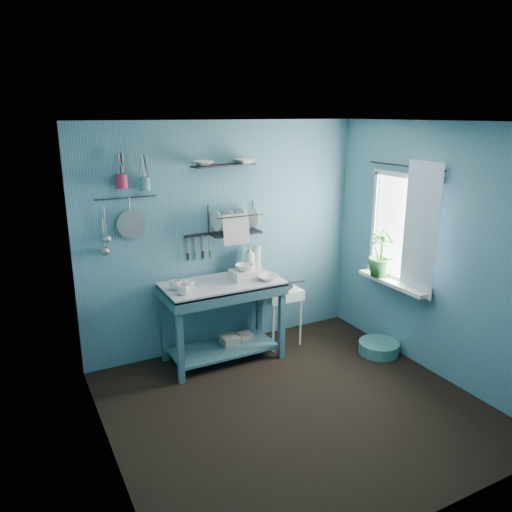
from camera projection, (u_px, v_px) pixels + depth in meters
name	position (u px, v px, depth m)	size (l,w,h in m)	color
floor	(294.00, 406.00, 4.53)	(3.20, 3.20, 0.00)	black
ceiling	(301.00, 122.00, 3.84)	(3.20, 3.20, 0.00)	silver
wall_back	(225.00, 238.00, 5.46)	(3.20, 3.20, 0.00)	#3E6E7F
wall_front	(435.00, 347.00, 2.91)	(3.20, 3.20, 0.00)	#3E6E7F
wall_left	(103.00, 309.00, 3.47)	(3.00, 3.00, 0.00)	#3E6E7F
wall_right	(436.00, 252.00, 4.90)	(3.00, 3.00, 0.00)	#3E6E7F
work_counter	(223.00, 321.00, 5.29)	(1.24, 0.62, 0.88)	#2E5862
mug_left	(183.00, 290.00, 4.81)	(0.12, 0.12, 0.10)	silver
mug_mid	(190.00, 285.00, 4.94)	(0.10, 0.10, 0.09)	silver
mug_right	(176.00, 285.00, 4.93)	(0.12, 0.12, 0.10)	silver
wash_tub	(245.00, 275.00, 5.25)	(0.28, 0.22, 0.10)	silver
tub_bowl	(245.00, 267.00, 5.23)	(0.20, 0.20, 0.06)	silver
soap_bottle	(250.00, 258.00, 5.49)	(0.12, 0.12, 0.30)	silver
water_bottle	(257.00, 258.00, 5.55)	(0.09, 0.09, 0.28)	silver
counter_bowl	(267.00, 277.00, 5.24)	(0.22, 0.22, 0.05)	silver
hotplate_stand	(279.00, 315.00, 5.71)	(0.42, 0.42, 0.66)	white
frying_pan	(280.00, 285.00, 5.61)	(0.30, 0.30, 0.04)	black
knife_strip	(198.00, 235.00, 5.28)	(0.32, 0.02, 0.03)	black
dish_rack	(235.00, 219.00, 5.32)	(0.55, 0.24, 0.32)	black
upper_shelf	(224.00, 165.00, 5.14)	(0.70, 0.18, 0.01)	black
shelf_bowl_left	(203.00, 164.00, 5.03)	(0.20, 0.20, 0.05)	silver
shelf_bowl_right	(244.00, 161.00, 5.23)	(0.20, 0.20, 0.05)	silver
utensil_cup_magenta	(122.00, 181.00, 4.72)	(0.11, 0.11, 0.13)	#A51E3B
utensil_cup_teal	(145.00, 184.00, 4.83)	(0.11, 0.11, 0.13)	teal
colander	(131.00, 224.00, 4.89)	(0.28, 0.28, 0.03)	gray
ladle_outer	(105.00, 221.00, 4.78)	(0.01, 0.01, 0.30)	gray
ladle_inner	(103.00, 234.00, 4.80)	(0.01, 0.01, 0.30)	gray
hook_rail	(126.00, 198.00, 4.83)	(0.01, 0.01, 0.60)	black
window_glass	(403.00, 228.00, 5.23)	(1.10, 1.10, 0.00)	white
windowsill	(393.00, 283.00, 5.36)	(0.16, 0.95, 0.04)	white
curtain	(420.00, 230.00, 4.93)	(1.35, 1.35, 0.00)	white
curtain_rod	(405.00, 166.00, 5.03)	(0.02, 0.02, 1.05)	black
potted_plant	(381.00, 254.00, 5.45)	(0.28, 0.28, 0.50)	#28642C
storage_tin_large	(230.00, 346.00, 5.47)	(0.18, 0.18, 0.22)	gray
storage_tin_small	(245.00, 342.00, 5.59)	(0.15, 0.15, 0.20)	gray
floor_basin	(379.00, 348.00, 5.52)	(0.44, 0.44, 0.13)	teal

